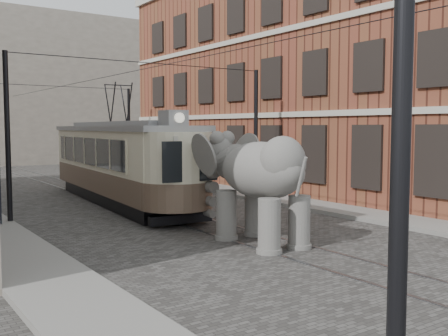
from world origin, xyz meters
TOP-DOWN VIEW (x-y plane):
  - ground at (0.00, 0.00)m, footprint 120.00×120.00m
  - tram_rails at (0.00, 0.00)m, footprint 1.54×80.00m
  - sidewalk_right at (6.00, 0.00)m, footprint 2.00×60.00m
  - sidewalk_left at (-6.50, 0.00)m, footprint 2.00×60.00m
  - brick_building at (11.00, 9.00)m, footprint 8.00×26.00m
  - catenary at (-0.20, 5.00)m, footprint 11.00×30.20m
  - tram at (-0.26, 8.94)m, footprint 3.91×13.58m
  - elephant at (-0.21, -1.21)m, footprint 3.11×5.48m

SIDE VIEW (x-z plane):
  - ground at x=0.00m, z-range 0.00..0.00m
  - tram_rails at x=0.00m, z-range 0.00..0.02m
  - sidewalk_right at x=6.00m, z-range 0.00..0.15m
  - sidewalk_left at x=-6.50m, z-range 0.00..0.15m
  - elephant at x=-0.21m, z-range 0.00..3.32m
  - tram at x=-0.26m, z-range 0.00..5.31m
  - catenary at x=-0.20m, z-range 0.00..6.00m
  - brick_building at x=11.00m, z-range 0.00..12.00m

